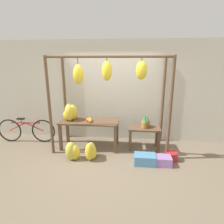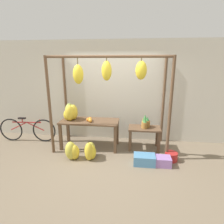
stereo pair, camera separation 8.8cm
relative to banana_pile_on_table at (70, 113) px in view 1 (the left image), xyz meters
name	(u,v)px [view 1 (the left image)]	position (x,y,z in m)	size (l,w,h in m)	color
ground_plane	(107,161)	(1.04, -0.73, -0.93)	(20.00, 20.00, 0.00)	#756651
shop_wall_back	(113,92)	(1.04, 0.69, 0.47)	(8.00, 0.08, 2.80)	beige
stall_awning	(109,85)	(1.05, -0.24, 0.79)	(2.85, 1.19, 2.36)	brown
display_table_main	(90,125)	(0.50, -0.02, -0.30)	(1.51, 0.64, 0.74)	brown
display_table_side	(144,132)	(1.93, 0.06, -0.48)	(0.81, 0.48, 0.58)	brown
banana_pile_on_table	(70,113)	(0.00, 0.00, 0.00)	(0.44, 0.51, 0.43)	gold
orange_pile	(90,120)	(0.52, -0.08, -0.14)	(0.17, 0.25, 0.09)	orange
pineapple_cluster	(146,123)	(1.95, 0.09, -0.22)	(0.22, 0.29, 0.32)	olive
banana_pile_ground_left	(72,152)	(0.23, -0.72, -0.73)	(0.40, 0.34, 0.43)	gold
banana_pile_ground_right	(91,151)	(0.66, -0.64, -0.73)	(0.31, 0.45, 0.44)	yellow
fruit_crate_white	(145,159)	(1.91, -0.74, -0.81)	(0.48, 0.31, 0.22)	#4C84B2
blue_bucket	(171,156)	(2.54, -0.50, -0.83)	(0.29, 0.29, 0.20)	#AD2323
parked_bicycle	(26,130)	(-1.36, 0.13, -0.58)	(1.63, 0.13, 0.71)	black
fruit_crate_purple	(161,161)	(2.28, -0.74, -0.83)	(0.43, 0.28, 0.20)	#9970B7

